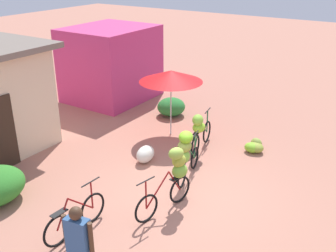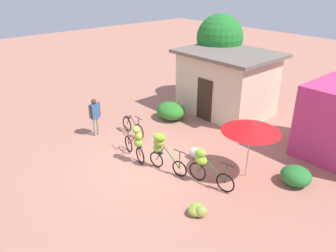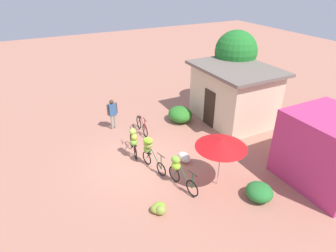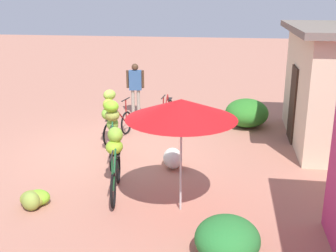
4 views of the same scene
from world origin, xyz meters
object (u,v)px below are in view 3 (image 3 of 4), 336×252
(produce_sack, at_px, (184,157))
(person_vendor, at_px, (112,111))
(market_umbrella, at_px, (221,143))
(tree_behind_building, at_px, (236,52))
(bicycle_near_pile, at_px, (133,140))
(bicycle_by_shop, at_px, (179,170))
(building_low, at_px, (234,94))
(bicycle_center_loaded, at_px, (149,149))
(bicycle_leftmost, at_px, (142,126))
(banana_pile_on_ground, at_px, (159,209))
(shop_pink, at_px, (330,151))

(produce_sack, relative_size, person_vendor, 0.42)
(market_umbrella, relative_size, person_vendor, 1.25)
(tree_behind_building, distance_m, bicycle_near_pile, 8.31)
(bicycle_by_shop, xyz_separation_m, produce_sack, (-1.28, 0.99, -0.51))
(building_low, xyz_separation_m, bicycle_center_loaded, (2.03, -5.96, -0.67))
(bicycle_near_pile, relative_size, produce_sack, 2.41)
(tree_behind_building, height_order, bicycle_leftmost, tree_behind_building)
(building_low, xyz_separation_m, bicycle_by_shop, (3.66, -5.45, -0.82))
(bicycle_leftmost, xyz_separation_m, banana_pile_on_ground, (5.52, -1.67, -0.22))
(building_low, height_order, produce_sack, building_low)
(shop_pink, relative_size, bicycle_near_pile, 1.90)
(shop_pink, height_order, bicycle_leftmost, shop_pink)
(market_umbrella, height_order, bicycle_by_shop, market_umbrella)
(bicycle_center_loaded, relative_size, banana_pile_on_ground, 2.30)
(tree_behind_building, xyz_separation_m, market_umbrella, (5.97, -5.28, -1.37))
(building_low, xyz_separation_m, market_umbrella, (4.33, -4.05, 0.37))
(shop_pink, relative_size, bicycle_leftmost, 1.96)
(market_umbrella, height_order, produce_sack, market_umbrella)
(bicycle_by_shop, relative_size, banana_pile_on_ground, 2.47)
(bicycle_by_shop, bearing_deg, bicycle_leftmost, 175.62)
(tree_behind_building, xyz_separation_m, bicycle_center_loaded, (3.67, -7.19, -2.41))
(tree_behind_building, relative_size, banana_pile_on_ground, 6.52)
(building_low, relative_size, market_umbrella, 2.18)
(tree_behind_building, distance_m, bicycle_leftmost, 7.01)
(person_vendor, bearing_deg, market_umbrella, 19.71)
(market_umbrella, bearing_deg, banana_pile_on_ground, -83.90)
(bicycle_leftmost, bearing_deg, bicycle_center_loaded, -16.35)
(shop_pink, relative_size, person_vendor, 1.91)
(bicycle_center_loaded, relative_size, produce_sack, 2.29)
(bicycle_near_pile, xyz_separation_m, bicycle_by_shop, (2.68, 0.82, -0.10))
(market_umbrella, bearing_deg, bicycle_near_pile, -146.51)
(bicycle_leftmost, xyz_separation_m, bicycle_by_shop, (4.56, -0.35, 0.37))
(person_vendor, bearing_deg, shop_pink, 37.50)
(building_low, relative_size, bicycle_near_pile, 2.71)
(bicycle_by_shop, relative_size, produce_sack, 2.47)
(tree_behind_building, relative_size, bicycle_leftmost, 2.80)
(tree_behind_building, bearing_deg, bicycle_center_loaded, -62.94)
(shop_pink, height_order, person_vendor, shop_pink)
(bicycle_by_shop, bearing_deg, banana_pile_on_ground, -53.86)
(market_umbrella, height_order, bicycle_leftmost, market_umbrella)
(bicycle_near_pile, xyz_separation_m, banana_pile_on_ground, (3.65, -0.50, -0.68))
(market_umbrella, height_order, bicycle_center_loaded, market_umbrella)
(bicycle_leftmost, relative_size, produce_sack, 2.33)
(bicycle_near_pile, xyz_separation_m, bicycle_center_loaded, (1.05, 0.31, 0.05))
(bicycle_by_shop, bearing_deg, person_vendor, -171.42)
(market_umbrella, height_order, banana_pile_on_ground, market_umbrella)
(bicycle_center_loaded, bearing_deg, building_low, 108.81)
(shop_pink, xyz_separation_m, bicycle_leftmost, (-6.95, -4.94, -1.04))
(banana_pile_on_ground, bearing_deg, market_umbrella, 96.10)
(shop_pink, distance_m, bicycle_by_shop, 5.84)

